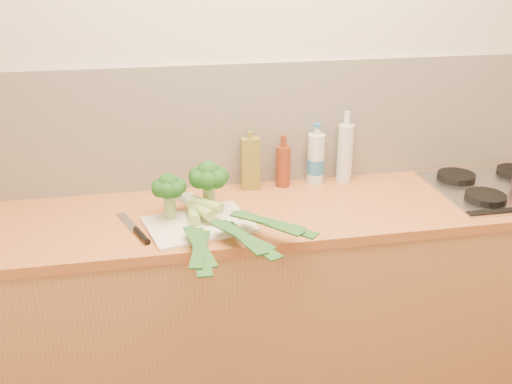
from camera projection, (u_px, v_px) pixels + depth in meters
room_shell at (262, 125)px, 2.50m from camera, size 3.50×3.50×3.50m
counter at (274, 300)px, 2.52m from camera, size 3.20×0.62×0.90m
gas_hob at (502, 187)px, 2.51m from camera, size 0.58×0.50×0.04m
chopping_board at (199, 224)px, 2.19m from camera, size 0.44×0.37×0.01m
broccoli_left at (169, 188)px, 2.18m from camera, size 0.13×0.14×0.18m
broccoli_right at (209, 177)px, 2.23m from camera, size 0.16×0.16×0.21m
leek_front at (195, 223)px, 2.13m from camera, size 0.10×0.64×0.04m
leek_mid at (214, 218)px, 2.13m from camera, size 0.31×0.59×0.04m
leek_back at (223, 209)px, 2.16m from camera, size 0.50×0.50×0.04m
chefs_knife at (138, 232)px, 2.12m from camera, size 0.14×0.30×0.02m
oil_tin at (250, 163)px, 2.48m from camera, size 0.08×0.05×0.26m
glass_bottle at (345, 152)px, 2.56m from camera, size 0.07×0.07×0.32m
amber_bottle at (283, 165)px, 2.52m from camera, size 0.06×0.06×0.23m
water_bottle at (316, 160)px, 2.55m from camera, size 0.08×0.08×0.26m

